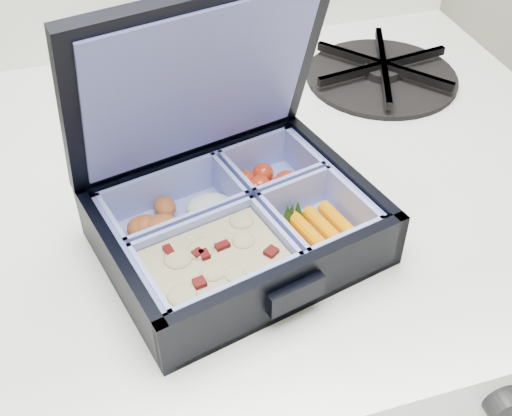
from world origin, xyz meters
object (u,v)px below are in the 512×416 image
object	(u,v)px
bento_box	(238,226)
fork	(220,157)
stove	(280,390)
burner_grate	(383,69)

from	to	relation	value
bento_box	fork	size ratio (longest dim) A/B	1.36
stove	bento_box	distance (m)	0.52
burner_grate	fork	xyz separation A→B (m)	(-0.23, -0.10, -0.01)
stove	burner_grate	world-z (taller)	burner_grate
stove	burner_grate	xyz separation A→B (m)	(0.15, 0.10, 0.48)
burner_grate	bento_box	bearing A→B (deg)	-137.11
bento_box	burner_grate	size ratio (longest dim) A/B	1.23
bento_box	stove	bearing A→B (deg)	39.72
bento_box	burner_grate	xyz separation A→B (m)	(0.25, 0.23, -0.01)
stove	burner_grate	bearing A→B (deg)	33.29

